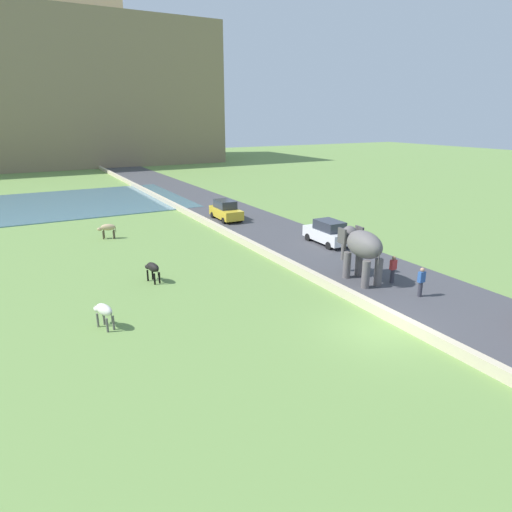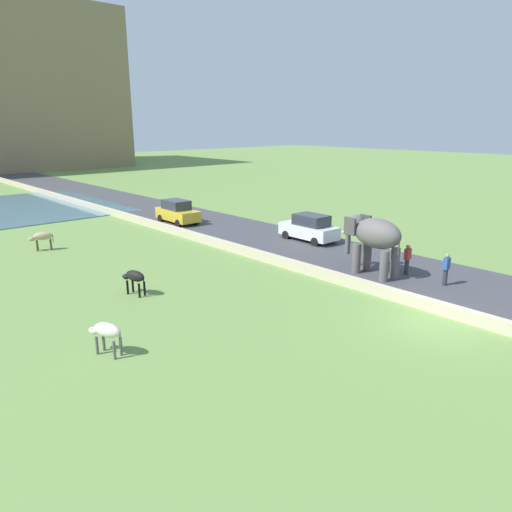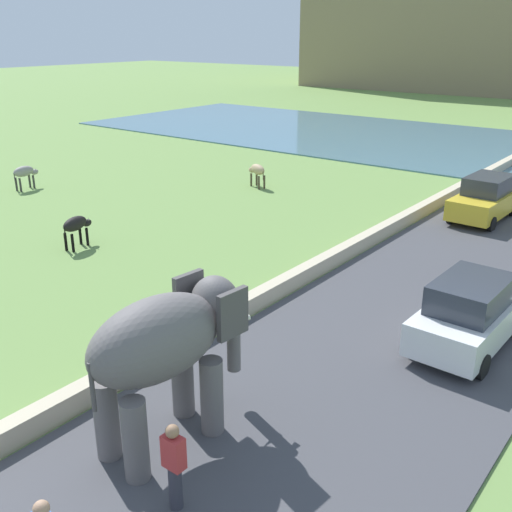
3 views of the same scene
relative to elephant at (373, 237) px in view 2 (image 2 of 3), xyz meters
name	(u,v)px [view 2 (image 2 of 3)]	position (x,y,z in m)	size (l,w,h in m)	color
ground_plane	(432,324)	(-3.45, -5.19, -2.04)	(220.00, 220.00, 0.00)	#6B8E47
road_surface	(217,226)	(1.55, 14.81, -2.01)	(7.00, 120.00, 0.06)	#424247
barrier_wall	(191,235)	(-2.25, 12.81, -1.79)	(0.40, 110.00, 0.50)	beige
elephant	(373,237)	(0.00, 0.00, 0.00)	(1.64, 3.53, 2.99)	#605B5B
person_beside_elephant	(407,259)	(1.32, -1.22, -1.16)	(0.36, 0.22, 1.63)	#33333D
person_trailing	(446,269)	(1.13, -3.37, -1.16)	(0.36, 0.22, 1.63)	#33333D
car_yellow	(177,212)	(-0.02, 17.76, -1.14)	(1.89, 4.05, 1.80)	gold
car_white	(309,228)	(3.13, 6.97, -1.14)	(1.87, 4.04, 1.80)	white
cow_black	(134,277)	(-10.33, 5.56, -1.20)	(0.68, 1.42, 1.15)	black
cow_white	(106,332)	(-13.87, 0.94, -1.20)	(0.80, 1.41, 1.15)	silver
cow_tan	(42,237)	(-10.64, 16.42, -1.20)	(1.41, 0.85, 1.15)	tan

